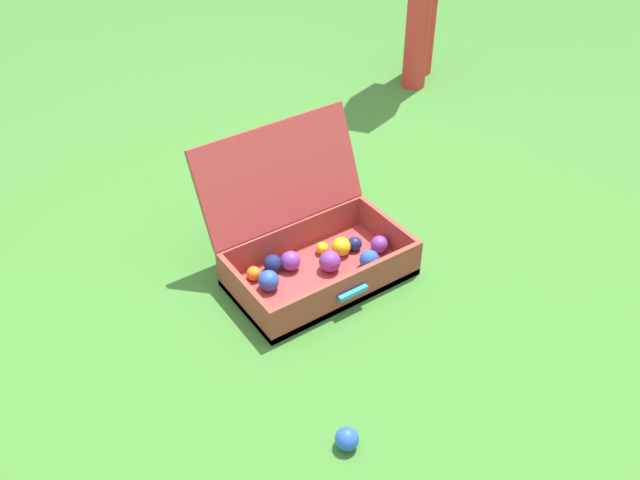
# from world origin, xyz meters

# --- Properties ---
(ground_plane) EXTENTS (16.00, 16.00, 0.00)m
(ground_plane) POSITION_xyz_m (0.00, 0.00, 0.00)
(ground_plane) COLOR #3D7A2D
(open_suitcase) EXTENTS (0.61, 0.52, 0.47)m
(open_suitcase) POSITION_xyz_m (-0.04, 0.05, 0.11)
(open_suitcase) COLOR #B23838
(open_suitcase) RESTS_ON ground
(stray_ball_on_grass) EXTENTS (0.07, 0.07, 0.07)m
(stray_ball_on_grass) POSITION_xyz_m (-0.37, -0.61, 0.03)
(stray_ball_on_grass) COLOR blue
(stray_ball_on_grass) RESTS_ON ground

